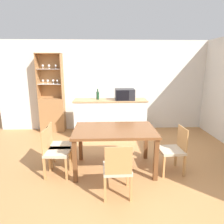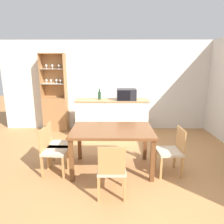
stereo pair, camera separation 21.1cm
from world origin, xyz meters
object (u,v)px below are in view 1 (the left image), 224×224
object	(u,v)px
microwave	(125,94)
dining_chair_head_near	(117,169)
dining_chair_side_right_near	(173,149)
wine_bottle	(98,95)
dining_table	(115,134)
dining_chair_side_left_near	(55,152)
dining_chair_side_left_far	(59,145)
display_cabinet	(52,109)

from	to	relation	value
microwave	dining_chair_head_near	bearing A→B (deg)	-98.00
dining_chair_side_right_near	wine_bottle	distance (m)	2.47
dining_table	dining_chair_side_left_near	xyz separation A→B (m)	(-1.04, -0.14, -0.25)
dining_chair_side_left_near	microwave	world-z (taller)	microwave
dining_table	dining_chair_side_left_far	world-z (taller)	dining_chair_side_left_far
dining_chair_head_near	microwave	xyz separation A→B (m)	(0.35, 2.49, 0.71)
microwave	wine_bottle	world-z (taller)	microwave
display_cabinet	dining_chair_side_left_far	world-z (taller)	display_cabinet
dining_chair_side_left_far	dining_chair_side_right_near	size ratio (longest dim) A/B	1.00
display_cabinet	dining_chair_head_near	bearing A→B (deg)	-61.32
display_cabinet	dining_table	distance (m)	2.80
dining_chair_head_near	microwave	size ratio (longest dim) A/B	1.70
dining_table	dining_chair_head_near	xyz separation A→B (m)	(0.00, -0.78, -0.25)
wine_bottle	dining_chair_side_right_near	bearing A→B (deg)	-54.39
dining_table	wine_bottle	bearing A→B (deg)	100.87
dining_chair_side_right_near	dining_chair_side_left_far	bearing A→B (deg)	79.13
display_cabinet	dining_chair_side_left_near	distance (m)	2.48
display_cabinet	wine_bottle	distance (m)	1.46
display_cabinet	wine_bottle	size ratio (longest dim) A/B	7.83
dining_chair_side_left_far	dining_chair_side_right_near	distance (m)	2.09
dining_chair_side_right_near	dining_chair_side_left_near	bearing A→B (deg)	86.62
dining_chair_head_near	dining_chair_side_left_near	world-z (taller)	same
dining_table	microwave	distance (m)	1.81
dining_chair_side_left_far	microwave	size ratio (longest dim) A/B	1.70
microwave	wine_bottle	bearing A→B (deg)	173.66
dining_table	dining_chair_side_left_far	distance (m)	1.08
display_cabinet	dining_table	world-z (taller)	display_cabinet
microwave	dining_chair_side_left_far	bearing A→B (deg)	-131.31
dining_table	wine_bottle	distance (m)	1.88
dining_chair_head_near	dining_chair_side_left_near	distance (m)	1.22
dining_chair_side_left_far	dining_table	bearing A→B (deg)	80.74
dining_chair_head_near	display_cabinet	bearing A→B (deg)	117.57
dining_table	dining_chair_side_right_near	distance (m)	1.08
display_cabinet	microwave	xyz separation A→B (m)	(2.01, -0.54, 0.48)
dining_chair_side_right_near	microwave	distance (m)	2.10
dining_chair_side_left_far	wine_bottle	distance (m)	1.92
display_cabinet	microwave	distance (m)	2.13
dining_chair_side_left_far	dining_chair_side_left_near	distance (m)	0.27
dining_chair_side_right_near	dining_chair_side_left_near	size ratio (longest dim) A/B	1.00
dining_chair_side_right_near	wine_bottle	bearing A→B (deg)	32.22
dining_chair_side_left_far	dining_chair_head_near	bearing A→B (deg)	46.92
dining_table	microwave	size ratio (longest dim) A/B	2.95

